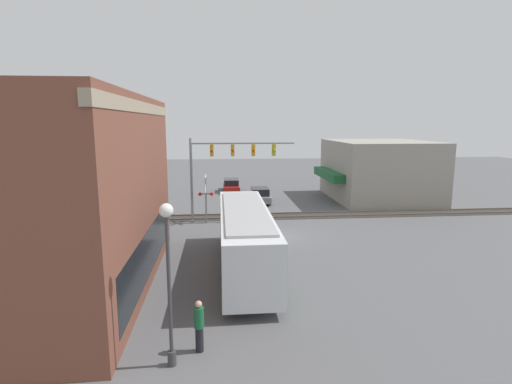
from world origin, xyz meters
TOP-DOWN VIEW (x-y plane):
  - ground_plane at (0.00, 0.00)m, footprint 120.00×120.00m
  - brick_building at (-7.64, 12.78)m, footprint 15.14×10.63m
  - shop_building at (12.85, -12.16)m, footprint 11.05×10.59m
  - city_bus at (-6.03, 2.80)m, footprint 12.03×2.59m
  - traffic_signal_gantry at (4.37, 3.60)m, footprint 0.42×8.11m
  - crossing_signal at (4.32, 5.19)m, footprint 1.41×1.18m
  - streetlamp at (-14.48, 5.73)m, footprint 0.44×0.44m
  - rail_track_near at (6.00, 0.00)m, footprint 2.60×60.00m
  - parked_car_grey at (11.78, 0.20)m, footprint 4.21×1.82m
  - parked_car_red at (18.65, 2.80)m, footprint 4.65×1.82m
  - pedestrian_near_bus at (-2.45, 0.84)m, footprint 0.34×0.34m
  - pedestrian_by_lamp at (-13.75, 4.87)m, footprint 0.34×0.34m

SIDE VIEW (x-z plane):
  - ground_plane at x=0.00m, z-range 0.00..0.00m
  - rail_track_near at x=6.00m, z-range -0.05..0.10m
  - parked_car_red at x=18.65m, z-range -0.05..1.41m
  - parked_car_grey at x=11.78m, z-range -0.06..1.45m
  - pedestrian_near_bus at x=-2.45m, z-range 0.02..1.84m
  - pedestrian_by_lamp at x=-13.75m, z-range 0.03..1.88m
  - city_bus at x=-6.03m, z-range 0.18..3.50m
  - crossing_signal at x=4.32m, z-range 0.39..4.20m
  - shop_building at x=12.85m, z-range 0.00..5.95m
  - streetlamp at x=-14.48m, z-range 0.51..5.89m
  - brick_building at x=-7.64m, z-range 0.00..9.01m
  - traffic_signal_gantry at x=4.37m, z-range 1.72..8.35m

